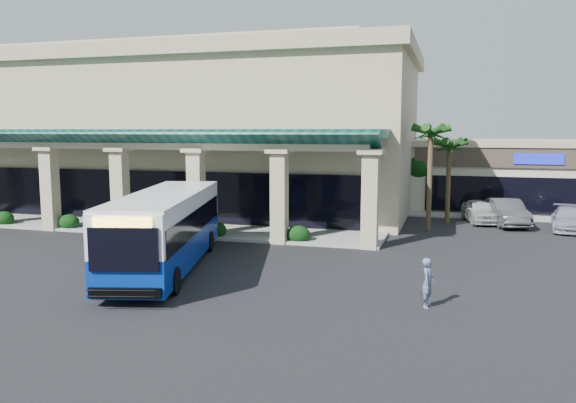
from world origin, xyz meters
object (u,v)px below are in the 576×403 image
(car_silver, at_px, (480,211))
(car_red, at_px, (569,219))
(transit_bus, at_px, (166,231))
(pedestrian, at_px, (428,283))
(car_white, at_px, (506,212))

(car_silver, bearing_deg, car_red, -28.82)
(transit_bus, distance_m, car_silver, 20.34)
(transit_bus, bearing_deg, pedestrian, -26.53)
(transit_bus, xyz_separation_m, car_white, (14.26, 15.13, -0.77))
(car_white, bearing_deg, car_silver, 143.77)
(pedestrian, height_order, car_white, pedestrian)
(transit_bus, relative_size, car_red, 2.50)
(car_red, bearing_deg, transit_bus, -133.47)
(transit_bus, relative_size, car_white, 2.34)
(transit_bus, height_order, pedestrian, transit_bus)
(car_silver, xyz_separation_m, car_white, (1.44, -0.64, 0.08))
(transit_bus, distance_m, car_red, 22.65)
(transit_bus, bearing_deg, car_white, 32.41)
(car_silver, bearing_deg, transit_bus, -140.55)
(car_silver, height_order, car_red, car_silver)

